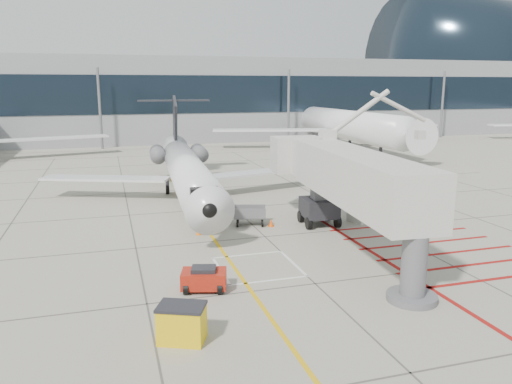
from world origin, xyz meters
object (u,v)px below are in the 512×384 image
object	(u,v)px
pushback_tug	(204,278)
jet_bridge	(356,187)
spill_bin	(182,323)
regional_jet	(189,156)

from	to	relation	value
pushback_tug	jet_bridge	bearing A→B (deg)	32.30
jet_bridge	spill_bin	xyz separation A→B (m)	(-10.89, -7.23, -3.12)
jet_bridge	spill_bin	world-z (taller)	jet_bridge
spill_bin	pushback_tug	bearing A→B (deg)	92.99
pushback_tug	spill_bin	xyz separation A→B (m)	(-1.68, -4.46, 0.13)
pushback_tug	regional_jet	bearing A→B (deg)	98.33
regional_jet	jet_bridge	xyz separation A→B (m)	(7.13, -13.63, -0.22)
jet_bridge	regional_jet	bearing A→B (deg)	122.30
regional_jet	pushback_tug	bearing A→B (deg)	-93.64
regional_jet	pushback_tug	world-z (taller)	regional_jet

